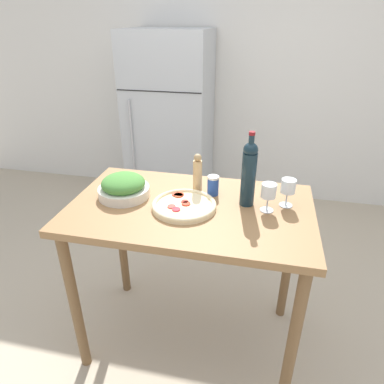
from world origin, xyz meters
TOP-DOWN VIEW (x-y plane):
  - ground_plane at (0.00, 0.00)m, footprint 14.00×14.00m
  - wall_back at (0.00, 2.11)m, footprint 6.40×0.06m
  - refrigerator at (-0.59, 1.72)m, footprint 0.77×0.71m
  - prep_counter at (0.00, 0.00)m, footprint 1.24×0.75m
  - wine_bottle at (0.28, 0.08)m, footprint 0.07×0.07m
  - wine_glass_near at (0.38, 0.04)m, footprint 0.07×0.07m
  - wine_glass_far at (0.47, 0.11)m, footprint 0.07×0.07m
  - pepper_mill at (-0.00, 0.18)m, footprint 0.05×0.05m
  - salad_bowl at (-0.37, 0.03)m, footprint 0.27×0.27m
  - homemade_pizza at (-0.03, -0.03)m, footprint 0.32×0.32m
  - salt_canister at (0.09, 0.15)m, footprint 0.06×0.06m

SIDE VIEW (x-z plane):
  - ground_plane at x=0.00m, z-range 0.00..0.00m
  - prep_counter at x=0.00m, z-range 0.34..1.29m
  - refrigerator at x=-0.59m, z-range 0.00..1.72m
  - homemade_pizza at x=-0.03m, z-range 0.95..0.98m
  - salt_canister at x=0.09m, z-range 0.95..1.06m
  - salad_bowl at x=-0.37m, z-range 0.94..1.07m
  - wine_glass_near at x=0.38m, z-range 0.98..1.13m
  - pepper_mill at x=0.00m, z-range 0.95..1.16m
  - wine_glass_far at x=0.47m, z-range 0.98..1.13m
  - wine_bottle at x=0.28m, z-range 0.94..1.32m
  - wall_back at x=0.00m, z-range 0.00..2.60m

